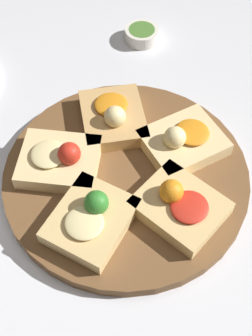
% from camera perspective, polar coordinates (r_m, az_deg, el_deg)
% --- Properties ---
extents(ground_plane, '(3.00, 3.00, 0.00)m').
position_cam_1_polar(ground_plane, '(0.81, 0.00, -1.48)').
color(ground_plane, silver).
extents(serving_board, '(0.42, 0.42, 0.02)m').
position_cam_1_polar(serving_board, '(0.80, 0.00, -1.03)').
color(serving_board, brown).
rests_on(serving_board, ground_plane).
extents(focaccia_slice_0, '(0.17, 0.17, 0.06)m').
position_cam_1_polar(focaccia_slice_0, '(0.74, 6.55, -4.51)').
color(focaccia_slice_0, '#DBB775').
rests_on(focaccia_slice_0, serving_board).
extents(focaccia_slice_1, '(0.14, 0.16, 0.06)m').
position_cam_1_polar(focaccia_slice_1, '(0.82, 6.95, 3.27)').
color(focaccia_slice_1, '#E5C689').
rests_on(focaccia_slice_1, serving_board).
extents(focaccia_slice_2, '(0.13, 0.11, 0.06)m').
position_cam_1_polar(focaccia_slice_2, '(0.85, -1.35, 6.30)').
color(focaccia_slice_2, tan).
rests_on(focaccia_slice_2, serving_board).
extents(focaccia_slice_3, '(0.15, 0.16, 0.06)m').
position_cam_1_polar(focaccia_slice_3, '(0.80, -8.09, 0.98)').
color(focaccia_slice_3, '#E5C689').
rests_on(focaccia_slice_3, serving_board).
extents(focaccia_slice_4, '(0.17, 0.17, 0.06)m').
position_cam_1_polar(focaccia_slice_4, '(0.73, -4.29, -6.17)').
color(focaccia_slice_4, '#DBB775').
rests_on(focaccia_slice_4, serving_board).
extents(dipping_bowl, '(0.07, 0.07, 0.03)m').
position_cam_1_polar(dipping_bowl, '(1.06, 1.92, 15.99)').
color(dipping_bowl, silver).
rests_on(dipping_bowl, ground_plane).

